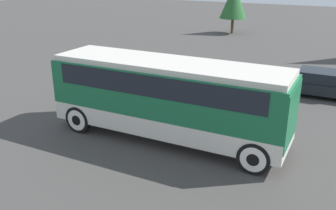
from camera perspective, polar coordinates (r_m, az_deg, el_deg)
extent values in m
plane|color=#423F3D|center=(15.58, 0.00, -5.07)|extent=(120.00, 120.00, 0.00)
cube|color=silver|center=(15.22, 0.00, -2.09)|extent=(9.60, 2.54, 0.77)
cube|color=#19663D|center=(14.78, 0.00, 2.48)|extent=(9.60, 2.54, 1.79)
cube|color=black|center=(14.65, 0.00, 4.12)|extent=(8.44, 2.58, 0.80)
cube|color=beige|center=(14.50, 0.00, 6.25)|extent=(9.40, 2.34, 0.22)
cube|color=#19663D|center=(13.54, 17.83, -1.43)|extent=(0.36, 2.44, 2.04)
cylinder|color=black|center=(13.16, 12.96, -7.89)|extent=(1.16, 0.28, 1.16)
cylinder|color=silver|center=(13.16, 12.96, -7.89)|extent=(0.91, 0.30, 0.91)
cylinder|color=black|center=(13.16, 12.96, -7.89)|extent=(0.44, 0.32, 0.44)
cylinder|color=black|center=(15.21, 15.18, -4.08)|extent=(1.16, 0.28, 1.16)
cylinder|color=silver|center=(15.21, 15.18, -4.08)|extent=(0.91, 0.30, 0.91)
cylinder|color=black|center=(15.21, 15.18, -4.08)|extent=(0.44, 0.32, 0.44)
cylinder|color=black|center=(16.38, -13.49, -2.13)|extent=(1.16, 0.28, 1.16)
cylinder|color=silver|center=(16.38, -13.49, -2.13)|extent=(0.91, 0.30, 0.91)
cylinder|color=black|center=(16.38, -13.49, -2.13)|extent=(0.44, 0.32, 0.44)
cylinder|color=black|center=(18.06, -8.81, 0.37)|extent=(1.16, 0.28, 1.16)
cylinder|color=silver|center=(18.06, -8.81, 0.37)|extent=(0.91, 0.30, 0.91)
cylinder|color=black|center=(18.06, -8.81, 0.37)|extent=(0.44, 0.32, 0.44)
cube|color=#2D5638|center=(19.42, 7.61, 1.79)|extent=(4.52, 1.80, 0.63)
cube|color=black|center=(19.31, 7.18, 3.46)|extent=(2.35, 1.62, 0.50)
cylinder|color=black|center=(18.28, 12.06, -0.47)|extent=(0.64, 0.22, 0.64)
cylinder|color=black|center=(18.28, 12.06, -0.47)|extent=(0.24, 0.26, 0.24)
cylinder|color=black|center=(19.76, 13.32, 1.02)|extent=(0.64, 0.22, 0.64)
cylinder|color=black|center=(19.76, 13.32, 1.02)|extent=(0.24, 0.26, 0.24)
cylinder|color=black|center=(19.43, 1.73, 1.25)|extent=(0.64, 0.22, 0.64)
cylinder|color=black|center=(19.43, 1.73, 1.25)|extent=(0.24, 0.26, 0.24)
cylinder|color=black|center=(20.83, 3.63, 2.56)|extent=(0.64, 0.22, 0.64)
cylinder|color=black|center=(20.83, 3.63, 2.56)|extent=(0.24, 0.26, 0.24)
cube|color=black|center=(22.08, 22.51, 2.61)|extent=(4.30, 1.89, 0.57)
cube|color=black|center=(21.94, 22.27, 4.12)|extent=(2.24, 1.70, 0.59)
cylinder|color=black|center=(21.49, 17.76, 2.19)|extent=(0.66, 0.22, 0.66)
cylinder|color=black|center=(21.49, 17.76, 2.19)|extent=(0.25, 0.26, 0.25)
cylinder|color=black|center=(23.11, 18.51, 3.36)|extent=(0.66, 0.22, 0.66)
cylinder|color=black|center=(23.11, 18.51, 3.36)|extent=(0.25, 0.26, 0.25)
cylinder|color=brown|center=(40.64, 9.76, 11.81)|extent=(0.28, 0.28, 1.57)
cone|color=#28602D|center=(40.34, 9.98, 15.39)|extent=(2.78, 2.78, 3.53)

